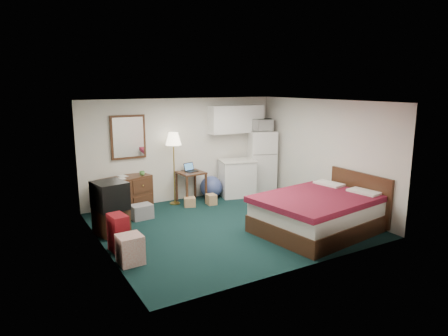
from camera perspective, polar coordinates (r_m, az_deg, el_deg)
floor at (r=8.25m, az=0.69°, el=-8.13°), size 5.00×4.50×0.01m
ceiling at (r=7.77m, az=0.74°, el=9.49°), size 5.00×4.50×0.01m
walls at (r=7.92m, az=0.72°, el=0.41°), size 5.01×4.51×2.50m
mirror at (r=9.34m, az=-13.54°, el=4.32°), size 0.80×0.06×1.00m
upper_cabinets at (r=10.32m, az=1.77°, el=6.99°), size 1.50×0.35×0.70m
headboard at (r=8.76m, az=18.77°, el=-3.82°), size 0.06×1.56×1.00m
dresser at (r=9.26m, az=-13.90°, el=-3.68°), size 1.27×0.87×0.79m
floor_lamp at (r=9.53m, az=-7.14°, el=-0.10°), size 0.43×0.43×1.73m
desk at (r=9.80m, az=-4.71°, el=-2.68°), size 0.63×0.63×0.74m
exercise_ball at (r=10.10m, az=-1.86°, el=-2.74°), size 0.68×0.68×0.56m
kitchen_counter at (r=10.25m, az=1.90°, el=-1.52°), size 0.96×0.82×0.91m
fridge at (r=10.69m, az=5.39°, el=0.96°), size 0.86×0.86×1.63m
bed at (r=8.01m, az=13.17°, el=-6.40°), size 2.43×2.02×0.71m
tv_stand at (r=7.99m, az=-15.80°, el=-7.32°), size 0.66×0.69×0.51m
suitcase at (r=7.13m, az=-14.85°, el=-8.99°), size 0.30×0.43×0.66m
retail_box at (r=6.67m, az=-13.25°, el=-11.24°), size 0.39×0.39×0.47m
file_bin at (r=8.76m, az=-11.70°, el=-6.12°), size 0.47×0.37×0.31m
cardboard_box_a at (r=9.46m, az=-4.92°, el=-4.86°), size 0.32×0.29×0.22m
cardboard_box_b at (r=9.59m, az=-1.83°, el=-4.50°), size 0.22×0.26×0.25m
laptop at (r=9.72m, az=-4.64°, el=0.07°), size 0.35×0.32×0.20m
crt_tv at (r=7.82m, az=-16.00°, el=-3.79°), size 0.67×0.71×0.52m
microwave at (r=10.55m, az=5.40°, el=6.33°), size 0.64×0.50×0.38m
book_a at (r=8.95m, az=-14.96°, el=-0.98°), size 0.15×0.07×0.21m
book_b at (r=9.16m, az=-14.78°, el=-0.60°), size 0.17×0.06×0.23m
mug at (r=9.25m, az=-11.62°, el=-0.66°), size 0.16×0.15×0.13m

